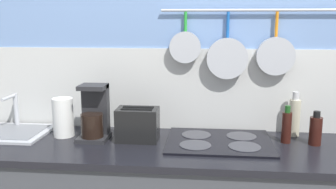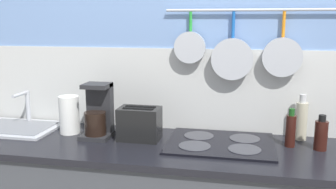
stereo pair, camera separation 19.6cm
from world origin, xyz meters
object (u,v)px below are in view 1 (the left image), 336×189
coffee_maker (94,117)px  bottle_cooking_wine (316,130)px  bottle_hot_sauce (294,116)px  bottle_vinegar (287,126)px  toaster (138,124)px  paper_towel_roll (63,117)px

coffee_maker → bottle_cooking_wine: 1.22m
bottle_hot_sauce → coffee_maker: bearing=-171.3°
bottle_vinegar → bottle_hot_sauce: bearing=62.5°
toaster → bottle_vinegar: bottle_vinegar is taller
bottle_cooking_wine → coffee_maker: bearing=-179.2°
coffee_maker → bottle_hot_sauce: 1.15m
toaster → bottle_hot_sauce: bottle_hot_sauce is taller
coffee_maker → bottle_cooking_wine: bearing=0.8°
paper_towel_roll → toaster: (0.44, -0.04, -0.02)m
coffee_maker → bottle_hot_sauce: size_ratio=1.20×
bottle_hot_sauce → toaster: bearing=-168.4°
coffee_maker → paper_towel_roll: bearing=171.6°
toaster → bottle_cooking_wine: 0.97m
coffee_maker → toaster: bearing=-1.7°
bottle_vinegar → bottle_cooking_wine: size_ratio=1.11×
bottle_hot_sauce → bottle_cooking_wine: (0.08, -0.16, -0.03)m
coffee_maker → bottle_vinegar: 1.07m
toaster → bottle_cooking_wine: size_ratio=1.33×
toaster → bottle_vinegar: bearing=3.2°
paper_towel_roll → coffee_maker: size_ratio=0.72×
bottle_vinegar → bottle_hot_sauce: 0.16m
bottle_hot_sauce → bottle_cooking_wine: size_ratio=1.39×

